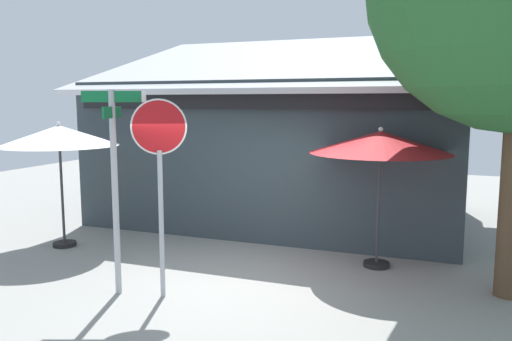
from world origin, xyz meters
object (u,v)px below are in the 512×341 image
at_px(stop_sign, 160,160).
at_px(patio_umbrella_ivory_left, 59,137).
at_px(street_sign_post, 115,171).
at_px(patio_umbrella_crimson_center, 380,143).

height_order(stop_sign, patio_umbrella_ivory_left, stop_sign).
relative_size(street_sign_post, patio_umbrella_crimson_center, 1.24).
xyz_separation_m(stop_sign, patio_umbrella_ivory_left, (-3.16, 1.58, 0.16)).
distance_m(patio_umbrella_ivory_left, patio_umbrella_crimson_center, 5.95).
distance_m(stop_sign, patio_umbrella_crimson_center, 3.67).
height_order(street_sign_post, patio_umbrella_crimson_center, street_sign_post).
xyz_separation_m(street_sign_post, patio_umbrella_crimson_center, (3.40, 2.57, 0.30)).
bearing_deg(patio_umbrella_crimson_center, stop_sign, -137.94).
xyz_separation_m(street_sign_post, patio_umbrella_ivory_left, (-2.48, 1.70, 0.33)).
relative_size(street_sign_post, patio_umbrella_ivory_left, 1.22).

